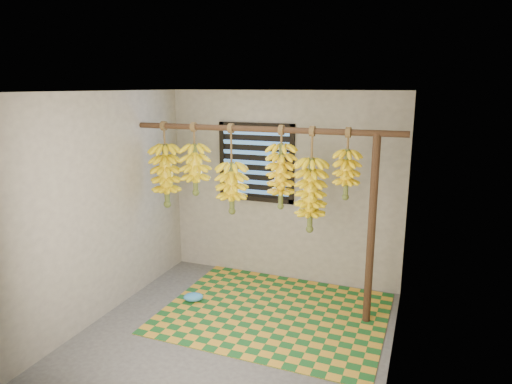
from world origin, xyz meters
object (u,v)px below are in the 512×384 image
at_px(woven_mat, 274,312).
at_px(banana_bunch_b, 195,169).
at_px(support_post, 371,232).
at_px(banana_bunch_d, 281,176).
at_px(banana_bunch_c, 232,188).
at_px(banana_bunch_f, 346,174).
at_px(banana_bunch_a, 166,176).
at_px(plastic_bag, 193,297).
at_px(banana_bunch_e, 311,195).

relative_size(woven_mat, banana_bunch_b, 2.89).
distance_m(support_post, banana_bunch_d, 1.10).
xyz_separation_m(banana_bunch_c, banana_bunch_f, (1.27, 0.00, 0.24)).
xyz_separation_m(banana_bunch_c, banana_bunch_d, (0.57, 0.00, 0.17)).
bearing_deg(banana_bunch_a, banana_bunch_c, 0.00).
bearing_deg(banana_bunch_a, banana_bunch_d, 0.00).
xyz_separation_m(plastic_bag, banana_bunch_b, (-0.06, 0.25, 1.46)).
height_order(support_post, banana_bunch_d, banana_bunch_d).
bearing_deg(banana_bunch_e, banana_bunch_b, -180.00).
distance_m(woven_mat, banana_bunch_a, 2.01).
bearing_deg(banana_bunch_f, banana_bunch_c, 180.00).
xyz_separation_m(plastic_bag, banana_bunch_f, (1.66, 0.25, 1.52)).
xyz_separation_m(woven_mat, banana_bunch_d, (0.00, 0.18, 1.51)).
height_order(support_post, banana_bunch_c, banana_bunch_c).
bearing_deg(banana_bunch_c, banana_bunch_d, 0.00).
relative_size(banana_bunch_b, banana_bunch_c, 0.82).
distance_m(banana_bunch_b, banana_bunch_f, 1.72).
height_order(support_post, banana_bunch_e, banana_bunch_e).
distance_m(banana_bunch_b, banana_bunch_c, 0.49).
height_order(woven_mat, banana_bunch_e, banana_bunch_e).
xyz_separation_m(banana_bunch_e, banana_bunch_f, (0.36, 0.00, 0.25)).
bearing_deg(support_post, banana_bunch_c, 180.00).
distance_m(support_post, banana_bunch_e, 0.72).
bearing_deg(banana_bunch_b, plastic_bag, -76.67).
distance_m(banana_bunch_d, banana_bunch_e, 0.37).
bearing_deg(banana_bunch_d, support_post, -0.00).
bearing_deg(banana_bunch_d, woven_mat, -90.75).
relative_size(banana_bunch_a, banana_bunch_d, 1.12).
height_order(banana_bunch_d, banana_bunch_e, same).
bearing_deg(plastic_bag, support_post, 7.40).
bearing_deg(support_post, woven_mat, -169.69).
height_order(plastic_bag, banana_bunch_d, banana_bunch_d).
relative_size(banana_bunch_a, banana_bunch_e, 0.90).
distance_m(plastic_bag, banana_bunch_d, 1.76).
distance_m(support_post, banana_bunch_b, 2.07).
xyz_separation_m(banana_bunch_c, banana_bunch_e, (0.90, 0.00, -0.01)).
bearing_deg(banana_bunch_a, woven_mat, -7.14).
height_order(banana_bunch_a, banana_bunch_f, same).
bearing_deg(banana_bunch_d, banana_bunch_f, -0.00).
distance_m(plastic_bag, banana_bunch_e, 1.83).
relative_size(support_post, woven_mat, 0.84).
xyz_separation_m(support_post, banana_bunch_f, (-0.28, 0.00, 0.58)).
distance_m(banana_bunch_e, banana_bunch_f, 0.44).
bearing_deg(banana_bunch_e, banana_bunch_d, 180.00).
bearing_deg(support_post, banana_bunch_f, 180.00).
relative_size(woven_mat, banana_bunch_e, 2.14).
xyz_separation_m(banana_bunch_d, banana_bunch_e, (0.33, -0.00, -0.18)).
bearing_deg(banana_bunch_a, banana_bunch_f, 0.00).
bearing_deg(plastic_bag, banana_bunch_d, 14.59).
bearing_deg(support_post, banana_bunch_b, -180.00).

